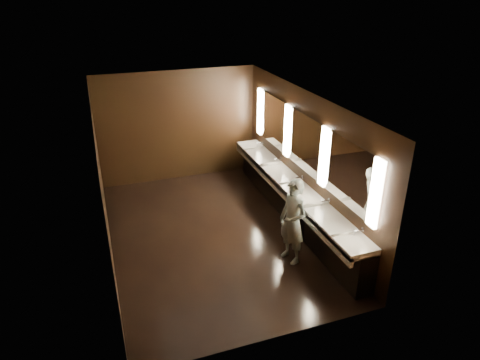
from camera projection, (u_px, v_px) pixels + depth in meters
name	position (u px, v px, depth m)	size (l,w,h in m)	color
floor	(213.00, 234.00, 8.79)	(6.00, 6.00, 0.00)	black
ceiling	(208.00, 100.00, 7.60)	(4.00, 6.00, 0.02)	#2D2D2B
wall_back	(178.00, 126.00, 10.75)	(4.00, 0.02, 2.80)	black
wall_front	(273.00, 259.00, 5.63)	(4.00, 0.02, 2.80)	black
wall_left	(102.00, 187.00, 7.59)	(0.02, 6.00, 2.80)	black
wall_right	(304.00, 159.00, 8.79)	(0.02, 6.00, 2.80)	black
sink_counter	(293.00, 199.00, 9.11)	(0.55, 5.40, 1.01)	black
mirror_band	(305.00, 143.00, 8.64)	(0.06, 5.03, 1.15)	#FBE9C5
person	(293.00, 222.00, 7.66)	(0.59, 0.39, 1.62)	#86BCC8
trash_bin	(297.00, 226.00, 8.57)	(0.33, 0.33, 0.52)	black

